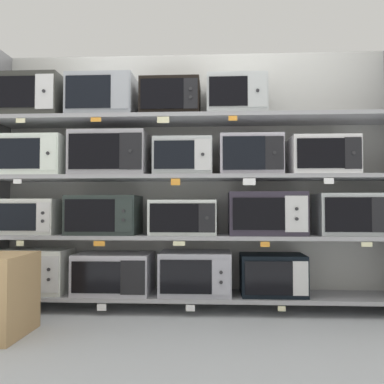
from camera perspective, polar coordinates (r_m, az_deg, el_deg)
ground at (r=2.34m, az=-1.43°, el=-21.76°), size 7.05×6.00×0.02m
back_panel at (r=3.43m, az=0.21°, el=1.90°), size 3.25×0.04×2.03m
shelf_0 at (r=3.27m, az=-0.00°, el=-13.91°), size 3.05×0.41×0.03m
microwave_0 at (r=3.51m, az=-20.44°, el=-9.97°), size 0.51×0.36×0.33m
microwave_1 at (r=3.32m, az=-10.54°, el=-10.76°), size 0.57×0.41×0.30m
microwave_2 at (r=3.23m, az=0.48°, el=-10.91°), size 0.53×0.40×0.32m
microwave_3 at (r=3.26m, az=10.88°, el=-10.94°), size 0.48×0.34×0.30m
price_tag_0 at (r=3.36m, az=-21.91°, el=-14.08°), size 0.08×0.00×0.04m
price_tag_1 at (r=3.17m, az=-12.16°, el=-15.05°), size 0.07×0.00×0.05m
price_tag_2 at (r=3.07m, az=-0.24°, el=-15.48°), size 0.06×0.00×0.04m
price_tag_3 at (r=3.10m, az=12.08°, el=-15.22°), size 0.05×0.00×0.04m
shelf_1 at (r=3.21m, az=-0.00°, el=-6.06°), size 3.05×0.41×0.03m
microwave_4 at (r=3.49m, az=-20.91°, el=-3.13°), size 0.43×0.34×0.27m
microwave_5 at (r=3.30m, az=-11.77°, el=-3.07°), size 0.53×0.41×0.30m
microwave_6 at (r=3.20m, az=-1.18°, el=-3.45°), size 0.50×0.36×0.26m
microwave_7 at (r=3.21m, az=10.03°, el=-2.88°), size 0.56×0.40×0.32m
microwave_8 at (r=3.35m, az=20.89°, el=-2.84°), size 0.52×0.34×0.31m
price_tag_4 at (r=3.31m, az=-22.31°, el=-6.46°), size 0.05×0.00×0.04m
price_tag_5 at (r=3.11m, az=-12.48°, el=-6.85°), size 0.08×0.00×0.04m
price_tag_6 at (r=3.01m, az=-1.77°, el=-7.00°), size 0.09×0.00×0.03m
price_tag_7 at (r=3.02m, az=9.89°, el=-7.01°), size 0.06×0.00×0.04m
price_tag_8 at (r=3.18m, az=22.65°, el=-6.59°), size 0.07×0.00×0.03m
shelf_2 at (r=3.21m, az=-0.00°, el=1.94°), size 3.05×0.41×0.03m
microwave_9 at (r=3.50m, az=-20.36°, el=4.50°), size 0.49×0.42×0.31m
microwave_10 at (r=3.32m, az=-10.95°, el=5.00°), size 0.57×0.41×0.33m
microwave_11 at (r=3.22m, az=-1.16°, el=4.72°), size 0.44×0.35×0.28m
microwave_12 at (r=3.23m, az=7.95°, el=4.89°), size 0.46×0.35×0.30m
microwave_13 at (r=3.31m, az=17.12°, el=4.59°), size 0.48×0.44×0.28m
price_tag_9 at (r=3.32m, az=-22.61°, el=1.34°), size 0.06×0.00×0.03m
price_tag_10 at (r=3.00m, az=-2.25°, el=1.38°), size 0.07×0.00×0.05m
price_tag_11 at (r=3.00m, az=7.77°, el=1.40°), size 0.09×0.00×0.05m
price_tag_12 at (r=3.10m, az=18.08°, el=1.44°), size 0.07×0.00×0.04m
shelf_3 at (r=3.27m, az=-0.00°, el=9.79°), size 3.05×0.41×0.03m
microwave_14 at (r=3.59m, az=-20.47°, el=11.74°), size 0.47×0.44×0.32m
microwave_15 at (r=3.41m, az=-11.94°, el=12.32°), size 0.50×0.39×0.32m
microwave_16 at (r=3.31m, az=-2.86°, el=12.37°), size 0.44×0.38×0.28m
microwave_17 at (r=3.30m, az=6.01°, el=12.56°), size 0.44×0.41×0.29m
price_tag_13 at (r=3.37m, az=-22.25°, el=8.96°), size 0.07×0.00×0.03m
price_tag_14 at (r=3.17m, az=-12.91°, el=9.56°), size 0.08×0.00×0.03m
price_tag_15 at (r=3.07m, az=-3.93°, el=9.75°), size 0.09×0.00×0.05m
price_tag_16 at (r=3.05m, az=5.56°, el=9.94°), size 0.06×0.00×0.03m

